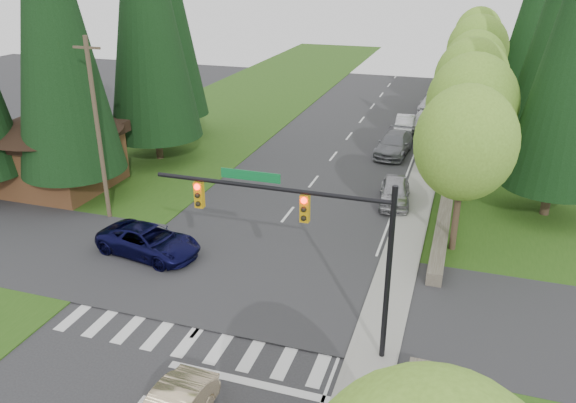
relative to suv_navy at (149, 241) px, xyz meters
The scene contains 28 objects.
ground 10.20m from the suv_navy, 60.46° to the right, with size 120.00×120.00×0.00m, color #28282B.
grass_east 21.20m from the suv_navy, 31.76° to the left, with size 14.00×110.00×0.06m, color #284E15.
grass_west 13.74m from the suv_navy, 125.60° to the left, with size 14.00×110.00×0.06m, color #284E15.
cross_street 5.14m from the suv_navy, ahead, with size 120.00×8.00×0.10m, color #28282B.
sidewalk_east 17.76m from the suv_navy, 47.83° to the left, with size 1.80×80.00×0.13m, color gray.
curb_east 17.20m from the suv_navy, 49.93° to the left, with size 0.20×80.00×0.13m, color gray.
stone_wall_north 25.16m from the suv_navy, 57.23° to the left, with size 0.70×40.00×0.70m, color #4C4438.
traffic_signal 11.18m from the suv_navy, 24.86° to the right, with size 8.70×0.37×6.80m.
brown_building 11.97m from the suv_navy, 148.36° to the left, with size 8.40×8.40×5.40m.
utility_pole 7.03m from the suv_navy, 144.89° to the left, with size 1.60×0.24×10.00m.
decid_tree_0 15.88m from the suv_navy, 19.93° to the left, with size 4.80×4.80×8.37m.
decid_tree_1 19.45m from the suv_navy, 40.33° to the left, with size 5.20×5.20×8.80m.
decid_tree_2 24.35m from the suv_navy, 53.61° to the left, with size 5.00×5.00×8.82m.
decid_tree_3 30.17m from the suv_navy, 61.48° to the left, with size 5.00×5.00×8.55m.
decid_tree_4 36.50m from the suv_navy, 66.65° to the left, with size 5.40×5.40×9.18m.
decid_tree_5 42.83m from the suv_navy, 70.63° to the left, with size 4.80×4.80×8.30m.
decid_tree_6 49.52m from the suv_navy, 73.22° to the left, with size 5.20×5.20×8.86m.
conifer_w_a 13.84m from the suv_navy, 147.16° to the left, with size 6.12×6.12×19.80m.
conifer_w_b 16.93m from the suv_navy, 140.20° to the left, with size 5.44×5.44×17.80m.
conifer_w_e 23.21m from the suv_navy, 115.13° to the left, with size 5.78×5.78×18.80m.
conifer_e_b 33.68m from the suv_navy, 51.49° to the left, with size 6.12×6.12×19.80m.
conifer_e_c 44.36m from the suv_navy, 64.10° to the left, with size 5.10×5.10×16.80m.
suv_navy is the anchor object (origin of this frame).
parked_car_a 14.67m from the suv_navy, 43.76° to the left, with size 1.76×4.37×1.49m, color #A0A0A4.
parked_car_b 21.62m from the suv_navy, 64.77° to the left, with size 2.20×5.41×1.57m, color slate.
parked_car_c 27.39m from the suv_navy, 70.34° to the left, with size 1.46×4.17×1.38m, color silver.
parked_car_d 29.15m from the suv_navy, 68.65° to the left, with size 1.82×4.52×1.54m, color silver.
parked_car_e 35.87m from the suv_navy, 72.79° to the left, with size 1.84×4.53×1.31m, color #BABAC0.
Camera 1 is at (9.08, -12.38, 13.40)m, focal length 35.00 mm.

